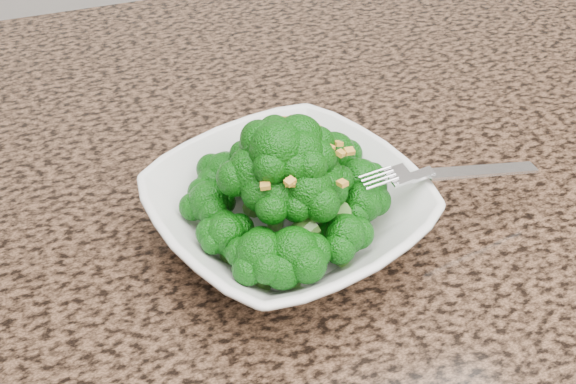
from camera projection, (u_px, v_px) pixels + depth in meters
name	position (u px, v px, depth m)	size (l,w,h in m)	color
granite_counter	(447.00, 231.00, 0.65)	(1.64, 1.04, 0.03)	brown
bowl	(288.00, 213.00, 0.61)	(0.22, 0.22, 0.05)	white
broccoli_pile	(288.00, 150.00, 0.57)	(0.19, 0.19, 0.08)	#0C5609
garlic_topping	(288.00, 106.00, 0.54)	(0.12, 0.12, 0.01)	gold
fork	(425.00, 174.00, 0.60)	(0.18, 0.03, 0.01)	silver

